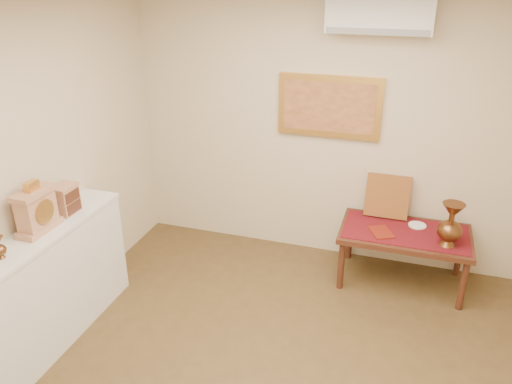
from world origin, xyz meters
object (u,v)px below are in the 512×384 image
at_px(brass_urn_tall, 451,220).
at_px(low_table, 405,238).
at_px(mantel_clock, 37,210).
at_px(wooden_chest, 65,199).
at_px(display_ledge, 34,300).

distance_m(brass_urn_tall, low_table, 0.51).
xyz_separation_m(mantel_clock, wooden_chest, (0.00, 0.32, -0.05)).
relative_size(display_ledge, mantel_clock, 4.93).
relative_size(brass_urn_tall, mantel_clock, 1.20).
bearing_deg(wooden_chest, display_ledge, -89.36).
height_order(brass_urn_tall, mantel_clock, mantel_clock).
bearing_deg(display_ledge, brass_urn_tall, 29.66).
xyz_separation_m(brass_urn_tall, low_table, (-0.36, 0.15, -0.32)).
bearing_deg(low_table, brass_urn_tall, -22.20).
height_order(brass_urn_tall, low_table, brass_urn_tall).
bearing_deg(mantel_clock, low_table, 31.81).
xyz_separation_m(brass_urn_tall, mantel_clock, (-3.05, -1.51, 0.35)).
relative_size(display_ledge, wooden_chest, 8.28).
distance_m(display_ledge, wooden_chest, 0.82).
bearing_deg(display_ledge, mantel_clock, 91.94).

